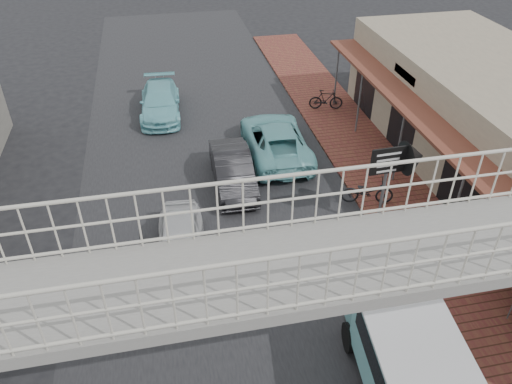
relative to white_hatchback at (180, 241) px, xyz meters
name	(u,v)px	position (x,y,z in m)	size (l,w,h in m)	color
ground	(242,304)	(1.52, -2.40, -0.63)	(120.00, 120.00, 0.00)	black
road_strip	(242,304)	(1.52, -2.40, -0.62)	(10.00, 60.00, 0.01)	black
sidewalk	(406,212)	(8.02, 0.60, -0.58)	(3.00, 40.00, 0.10)	brown
footbridge	(278,346)	(1.52, -6.40, 2.55)	(16.40, 2.40, 6.34)	gray
white_hatchback	(180,241)	(0.00, 0.00, 0.00)	(1.48, 3.67, 1.25)	silver
dark_sedan	(233,170)	(2.29, 3.62, 0.04)	(1.42, 4.06, 1.34)	black
angkot_curb	(275,140)	(4.41, 5.50, 0.10)	(2.41, 5.22, 1.45)	#6CB8BC
angkot_far	(160,102)	(-0.11, 10.32, 0.03)	(1.83, 4.51, 1.31)	#7ACBD4
angkot_van	(413,366)	(4.70, -6.19, 0.76)	(2.49, 4.64, 2.18)	black
motorcycle_near	(368,191)	(6.82, 1.38, -0.04)	(0.65, 1.86, 0.98)	black
motorcycle_far	(326,100)	(7.80, 9.09, -0.03)	(0.46, 1.64, 0.98)	black
arrow_sign	(411,158)	(7.50, 0.11, 2.02)	(1.83, 1.16, 3.15)	#59595B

